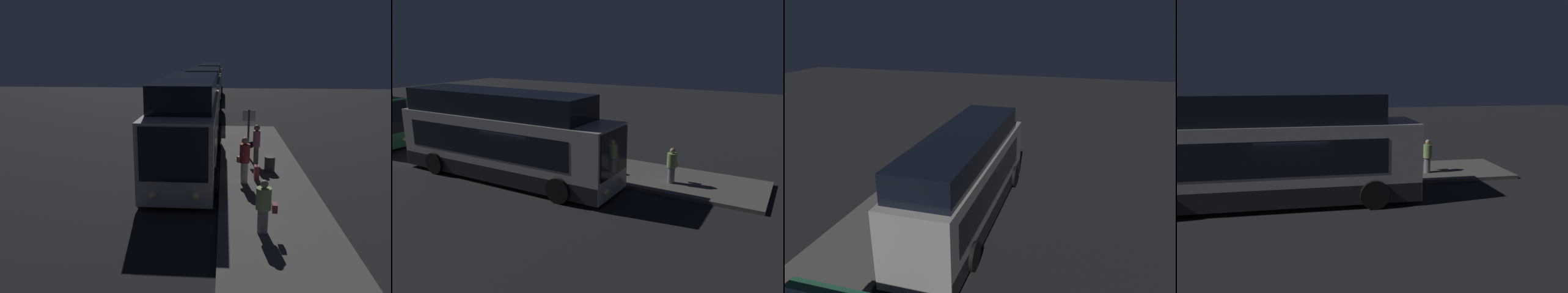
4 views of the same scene
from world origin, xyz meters
The scene contains 9 objects.
ground centered at (0.00, 0.00, 0.00)m, with size 80.00×80.00×0.00m, color #232326.
platform centered at (0.00, 3.39, 0.08)m, with size 20.00×3.58×0.16m.
bus_lead centered at (-1.03, 0.14, 1.80)m, with size 11.12×2.85×4.04m.
passenger_boarding centered at (-0.73, 3.20, 1.18)m, with size 0.52×0.58×1.84m.
passenger_waiting centered at (6.05, 2.88, 0.99)m, with size 0.45×0.61×1.58m.
passenger_with_bags centered at (1.82, 2.55, 1.15)m, with size 0.66×0.56×1.84m.
suitcase centered at (1.40, 3.07, 0.45)m, with size 0.36×0.19×0.82m.
sign_post centered at (-2.14, 2.93, 1.62)m, with size 0.10×0.61×2.33m.
trash_bin centered at (0.27, 3.72, 0.48)m, with size 0.44×0.44×0.65m.
Camera 2 is at (10.71, -12.63, 6.07)m, focal length 35.00 mm.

